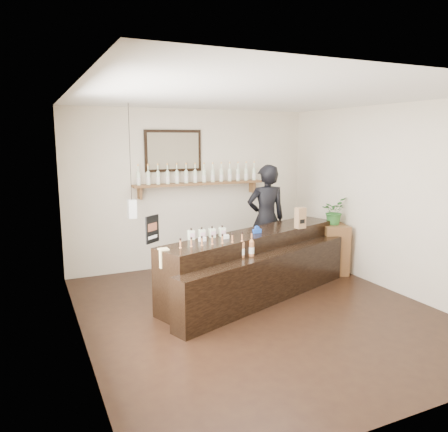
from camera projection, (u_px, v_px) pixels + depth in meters
The scene contains 10 objects.
ground at pixel (259, 311), 5.87m from camera, with size 5.00×5.00×0.00m, color black.
room_shell at pixel (261, 185), 5.57m from camera, with size 5.00×5.00×5.00m.
back_wall_decor at pixel (187, 170), 7.62m from camera, with size 2.66×0.96×1.69m.
counter at pixel (258, 266), 6.43m from camera, with size 3.32×1.96×1.08m.
promo_sign at pixel (152, 229), 5.77m from camera, with size 0.22×0.17×0.37m.
paper_bag at pixel (300, 218), 6.71m from camera, with size 0.16×0.12×0.32m.
tape_dispenser at pixel (257, 230), 6.39m from camera, with size 0.13×0.05×0.11m.
side_cabinet at pixel (332, 248), 7.52m from camera, with size 0.57×0.68×0.85m.
potted_plant at pixel (334, 211), 7.41m from camera, with size 0.41×0.36×0.46m, color #2D6C2B.
shopkeeper at pixel (266, 212), 7.48m from camera, with size 0.77×0.50×2.10m, color black.
Camera 1 is at (-2.75, -4.84, 2.30)m, focal length 35.00 mm.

